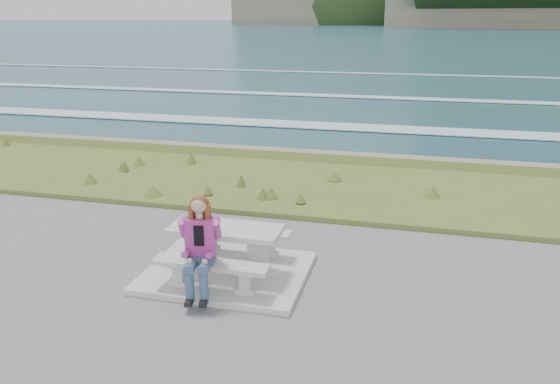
{
  "coord_description": "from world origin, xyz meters",
  "views": [
    {
      "loc": [
        2.86,
        -7.66,
        4.07
      ],
      "look_at": [
        0.59,
        1.2,
        1.11
      ],
      "focal_mm": 35.0,
      "sensor_mm": 36.0,
      "label": 1
    }
  ],
  "objects_px": {
    "picnic_table": "(226,237)",
    "seated_woman": "(200,259)",
    "bench_landward": "(211,268)",
    "bench_seaward": "(240,234)"
  },
  "relations": [
    {
      "from": "bench_seaward",
      "to": "seated_woman",
      "type": "bearing_deg",
      "value": -94.14
    },
    {
      "from": "bench_seaward",
      "to": "picnic_table",
      "type": "bearing_deg",
      "value": -90.0
    },
    {
      "from": "bench_landward",
      "to": "bench_seaward",
      "type": "bearing_deg",
      "value": 90.0
    },
    {
      "from": "seated_woman",
      "to": "bench_landward",
      "type": "bearing_deg",
      "value": 40.31
    },
    {
      "from": "picnic_table",
      "to": "seated_woman",
      "type": "relative_size",
      "value": 1.21
    },
    {
      "from": "picnic_table",
      "to": "seated_woman",
      "type": "distance_m",
      "value": 0.85
    },
    {
      "from": "picnic_table",
      "to": "bench_landward",
      "type": "bearing_deg",
      "value": -90.0
    },
    {
      "from": "picnic_table",
      "to": "seated_woman",
      "type": "height_order",
      "value": "seated_woman"
    },
    {
      "from": "picnic_table",
      "to": "bench_seaward",
      "type": "bearing_deg",
      "value": 90.0
    },
    {
      "from": "bench_landward",
      "to": "bench_seaward",
      "type": "relative_size",
      "value": 1.0
    }
  ]
}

